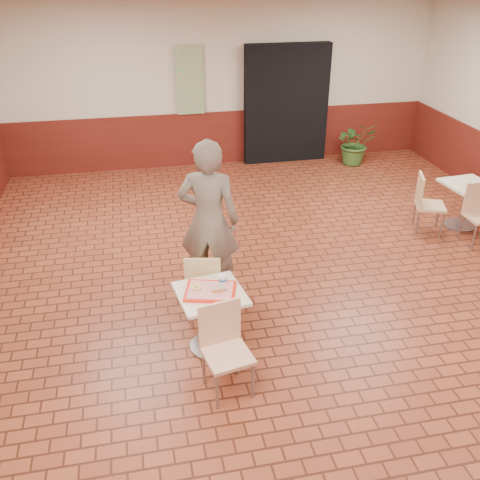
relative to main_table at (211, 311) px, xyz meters
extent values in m
cube|color=brown|center=(1.11, 0.50, -0.45)|extent=(8.00, 10.00, 0.01)
cube|color=white|center=(1.11, 0.50, 2.55)|extent=(8.00, 10.00, 0.01)
cube|color=beige|center=(1.11, 5.50, 1.05)|extent=(8.00, 0.01, 3.00)
cube|color=#551710|center=(1.11, 5.48, 0.05)|extent=(8.00, 0.04, 1.00)
cube|color=black|center=(2.31, 5.38, 0.65)|extent=(1.60, 0.22, 2.20)
cube|color=gray|center=(0.51, 5.44, 1.15)|extent=(0.50, 0.03, 1.20)
cube|color=beige|center=(0.00, 0.00, 0.20)|extent=(0.64, 0.64, 0.04)
cylinder|color=gray|center=(0.00, 0.00, -0.13)|extent=(0.07, 0.07, 0.64)
cylinder|color=gray|center=(0.00, 0.00, -0.44)|extent=(0.46, 0.46, 0.03)
cube|color=#E0AB86|center=(0.05, -0.65, -0.04)|extent=(0.48, 0.48, 0.04)
cube|color=#E0AB86|center=(0.01, -0.48, 0.20)|extent=(0.40, 0.11, 0.44)
cylinder|color=gray|center=(-0.09, -0.86, -0.26)|extent=(0.03, 0.03, 0.39)
cylinder|color=gray|center=(0.25, -0.79, -0.26)|extent=(0.03, 0.03, 0.39)
cylinder|color=gray|center=(-0.16, -0.52, -0.26)|extent=(0.03, 0.03, 0.39)
cylinder|color=gray|center=(0.18, -0.45, -0.26)|extent=(0.03, 0.03, 0.39)
cube|color=#D7C581|center=(0.02, 0.58, -0.06)|extent=(0.45, 0.45, 0.04)
cube|color=#D7C581|center=(-0.02, 0.41, 0.16)|extent=(0.38, 0.11, 0.42)
cylinder|color=gray|center=(0.21, 0.71, -0.27)|extent=(0.03, 0.03, 0.37)
cylinder|color=gray|center=(-0.11, 0.77, -0.27)|extent=(0.03, 0.03, 0.37)
cylinder|color=gray|center=(0.14, 0.39, -0.27)|extent=(0.03, 0.03, 0.37)
cylinder|color=gray|center=(-0.18, 0.46, -0.27)|extent=(0.03, 0.03, 0.37)
imported|color=#706356|center=(0.15, 1.02, 0.50)|extent=(0.80, 0.66, 1.90)
cube|color=red|center=(0.00, 0.00, 0.23)|extent=(0.49, 0.38, 0.03)
cube|color=#E18585|center=(0.00, 0.00, 0.25)|extent=(0.43, 0.32, 0.00)
torus|color=#F3C858|center=(-0.13, 0.05, 0.26)|extent=(0.12, 0.12, 0.03)
ellipsoid|color=#CD813C|center=(0.08, -0.04, 0.27)|extent=(0.13, 0.07, 0.03)
cube|color=silver|center=(0.08, -0.04, 0.29)|extent=(0.12, 0.06, 0.01)
ellipsoid|color=#B75C19|center=(0.03, -0.04, 0.26)|extent=(0.03, 0.03, 0.02)
cylinder|color=silver|center=(0.13, 0.08, 0.30)|extent=(0.08, 0.08, 0.10)
cylinder|color=blue|center=(0.13, 0.08, 0.30)|extent=(0.08, 0.08, 0.02)
cube|color=beige|center=(4.08, 2.02, 0.21)|extent=(0.64, 0.64, 0.04)
cylinder|color=gray|center=(4.08, 2.02, -0.13)|extent=(0.07, 0.07, 0.64)
cylinder|color=gray|center=(4.08, 2.02, -0.44)|extent=(0.46, 0.46, 0.03)
cube|color=#DABC82|center=(3.50, 1.96, -0.04)|extent=(0.51, 0.51, 0.04)
cube|color=#DABC82|center=(3.33, 2.02, 0.19)|extent=(0.16, 0.38, 0.44)
cylinder|color=gray|center=(3.60, 1.74, -0.26)|extent=(0.03, 0.03, 0.39)
cylinder|color=gray|center=(3.72, 2.06, -0.26)|extent=(0.03, 0.03, 0.39)
cylinder|color=gray|center=(3.28, 1.86, -0.26)|extent=(0.03, 0.03, 0.39)
cylinder|color=gray|center=(3.40, 2.18, -0.26)|extent=(0.03, 0.03, 0.39)
cube|color=#DAAC83|center=(4.00, 1.65, 0.18)|extent=(0.39, 0.04, 0.43)
cylinder|color=gray|center=(3.83, 1.31, -0.26)|extent=(0.03, 0.03, 0.38)
cylinder|color=gray|center=(3.83, 1.65, -0.26)|extent=(0.03, 0.03, 0.38)
imported|color=#346026|center=(3.57, 4.90, -0.04)|extent=(0.75, 0.65, 0.83)
camera|label=1|loc=(-0.61, -4.34, 3.14)|focal=40.00mm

